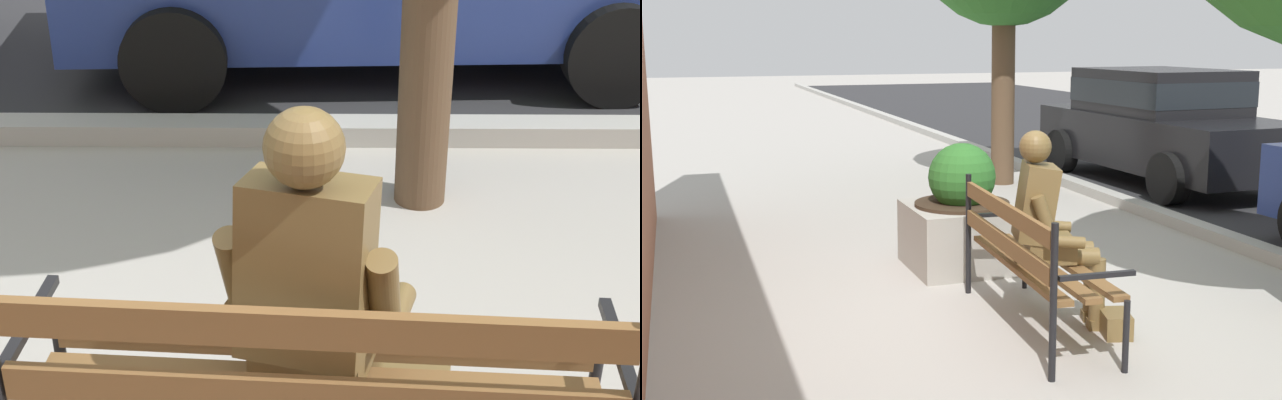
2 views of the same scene
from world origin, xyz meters
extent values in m
plane|color=#ADA8A0|center=(0.00, 0.00, 0.00)|extent=(80.00, 80.00, 0.00)
cube|color=brown|center=(0.20, 0.04, 0.45)|extent=(1.70, 0.22, 0.04)
cube|color=brown|center=(0.21, 0.22, 0.45)|extent=(1.70, 0.22, 0.04)
cube|color=brown|center=(0.23, 0.40, 0.45)|extent=(1.70, 0.22, 0.04)
cube|color=brown|center=(0.20, -0.05, 0.62)|extent=(1.70, 0.15, 0.11)
cube|color=brown|center=(0.20, -0.05, 0.84)|extent=(1.70, 0.15, 0.11)
cylinder|color=black|center=(-0.65, 0.48, 0.23)|extent=(0.04, 0.04, 0.45)
cylinder|color=black|center=(-0.68, 0.01, 0.47)|extent=(0.04, 0.04, 0.95)
cube|color=black|center=(-0.66, 0.28, 0.62)|extent=(0.07, 0.48, 0.03)
cylinder|color=black|center=(1.10, 0.36, 0.23)|extent=(0.04, 0.04, 0.45)
cylinder|color=black|center=(1.07, -0.11, 0.47)|extent=(0.04, 0.04, 0.95)
cube|color=black|center=(1.09, 0.16, 0.62)|extent=(0.07, 0.48, 0.03)
cube|color=brown|center=(0.21, 0.28, 0.56)|extent=(0.41, 0.40, 0.16)
cube|color=brown|center=(0.18, 0.18, 0.88)|extent=(0.42, 0.37, 0.55)
sphere|color=brown|center=(0.18, 0.17, 1.26)|extent=(0.22, 0.22, 0.22)
cylinder|color=brown|center=(-0.03, 0.26, 0.83)|extent=(0.13, 0.20, 0.29)
cylinder|color=brown|center=(0.00, 0.40, 0.66)|extent=(0.15, 0.28, 0.10)
cylinder|color=brown|center=(0.40, 0.14, 0.83)|extent=(0.13, 0.20, 0.29)
cylinder|color=brown|center=(0.44, 0.27, 0.66)|extent=(0.15, 0.28, 0.10)
cylinder|color=brown|center=(0.16, 0.44, 0.52)|extent=(0.22, 0.39, 0.14)
cylinder|color=brown|center=(0.20, 0.61, 0.25)|extent=(0.11, 0.11, 0.50)
cube|color=brown|center=(0.22, 0.67, 0.04)|extent=(0.17, 0.26, 0.07)
cylinder|color=brown|center=(0.33, 0.39, 0.52)|extent=(0.22, 0.39, 0.14)
cylinder|color=brown|center=(0.38, 0.56, 0.25)|extent=(0.11, 0.11, 0.50)
cube|color=brown|center=(0.39, 0.62, 0.04)|extent=(0.17, 0.26, 0.07)
cube|color=brown|center=(0.53, 0.62, 0.08)|extent=(0.32, 0.25, 0.16)
cube|color=#A8A399|center=(-1.40, 0.21, 0.28)|extent=(0.92, 0.92, 0.55)
cylinder|color=#38281C|center=(-1.40, 0.21, 0.57)|extent=(0.83, 0.83, 0.03)
sphere|color=#2D6B28|center=(-1.40, 0.21, 0.80)|extent=(0.59, 0.59, 0.59)
cylinder|color=brown|center=(-5.21, 2.14, 1.25)|extent=(0.32, 0.32, 2.49)
cube|color=black|center=(-4.53, 4.25, 0.61)|extent=(4.17, 1.86, 0.70)
cube|color=black|center=(-4.68, 4.25, 1.26)|extent=(2.19, 1.65, 0.60)
cube|color=black|center=(-4.68, 4.25, 1.26)|extent=(2.20, 1.67, 0.33)
cylinder|color=black|center=(-3.23, 5.16, 0.32)|extent=(0.65, 0.25, 0.64)
cylinder|color=black|center=(-3.16, 3.46, 0.32)|extent=(0.65, 0.25, 0.64)
cylinder|color=black|center=(-5.90, 5.05, 0.32)|extent=(0.65, 0.25, 0.64)
cylinder|color=black|center=(-5.83, 3.35, 0.32)|extent=(0.65, 0.25, 0.64)
camera|label=1|loc=(0.24, -2.10, 2.35)|focal=54.24mm
camera|label=2|loc=(5.15, -2.10, 1.97)|focal=45.99mm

